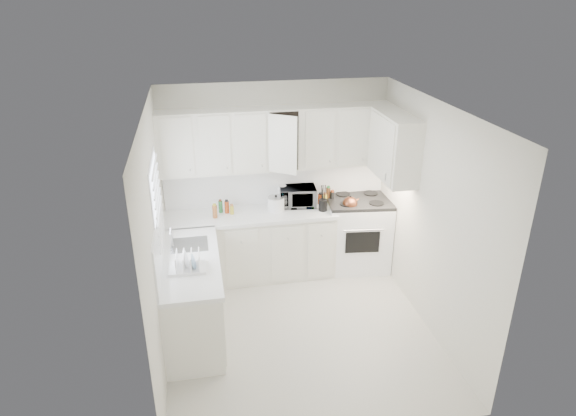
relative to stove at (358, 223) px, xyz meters
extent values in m
plane|color=beige|center=(-1.11, -1.31, -0.66)|extent=(3.20, 3.20, 0.00)
plane|color=white|center=(-1.11, -1.31, 1.94)|extent=(3.20, 3.20, 0.00)
plane|color=silver|center=(-1.11, 0.29, 0.64)|extent=(3.00, 0.00, 3.00)
plane|color=silver|center=(-1.11, -2.91, 0.64)|extent=(3.00, 0.00, 3.00)
plane|color=silver|center=(-2.61, -1.31, 0.64)|extent=(0.00, 3.20, 3.20)
plane|color=silver|center=(0.39, -1.31, 0.64)|extent=(0.00, 3.20, 3.20)
cube|color=silver|center=(-1.50, -0.02, 0.27)|extent=(2.24, 0.64, 0.05)
cube|color=silver|center=(-2.30, -1.11, 0.27)|extent=(0.64, 1.62, 0.05)
cube|color=white|center=(-1.11, 0.28, 0.57)|extent=(2.98, 0.02, 0.55)
cube|color=white|center=(-2.60, -1.11, 0.57)|extent=(0.02, 1.60, 0.55)
imported|color=gray|center=(-0.84, 0.12, 0.46)|extent=(0.50, 0.31, 0.33)
cylinder|color=white|center=(-1.03, 0.21, 0.43)|extent=(0.12, 0.12, 0.27)
cylinder|color=#995729|center=(-1.96, 0.11, 0.36)|extent=(0.06, 0.06, 0.13)
cylinder|color=#287939|center=(-1.88, 0.02, 0.36)|extent=(0.06, 0.06, 0.13)
cylinder|color=#A93F16|center=(-1.81, 0.11, 0.36)|extent=(0.06, 0.06, 0.13)
cylinder|color=gold|center=(-1.73, 0.02, 0.36)|extent=(0.06, 0.06, 0.13)
cylinder|color=#A93F16|center=(-0.53, 0.15, 0.39)|extent=(0.06, 0.06, 0.19)
cylinder|color=gold|center=(-0.47, 0.09, 0.39)|extent=(0.06, 0.06, 0.19)
cylinder|color=brown|center=(-0.42, 0.15, 0.39)|extent=(0.06, 0.06, 0.19)
cylinder|color=black|center=(-0.36, 0.09, 0.39)|extent=(0.06, 0.06, 0.19)
camera|label=1|loc=(-2.14, -6.03, 3.05)|focal=31.47mm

